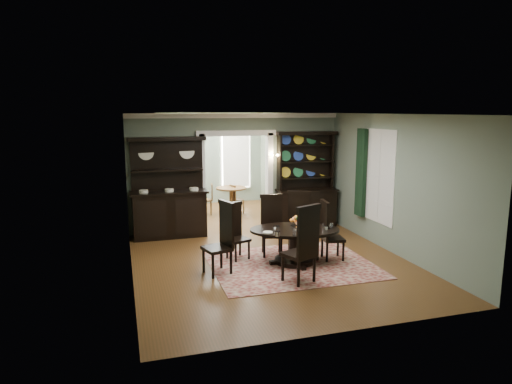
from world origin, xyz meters
The scene contains 19 objects.
room centered at (0.00, 0.04, 1.58)m, with size 5.51×6.01×3.01m.
parlor centered at (0.00, 5.53, 1.52)m, with size 3.51×3.50×3.01m.
doorway_trim centered at (0.00, 3.00, 1.62)m, with size 2.08×0.25×2.57m.
right_window centered at (2.69, 0.93, 1.60)m, with size 0.15×1.47×2.12m.
wall_sconce centered at (0.95, 2.85, 1.89)m, with size 0.27×0.21×0.21m.
rug centered at (0.35, -0.13, 0.01)m, with size 3.20×2.63×0.01m, color maroon.
dining_table centered at (0.44, -0.04, 0.50)m, with size 2.04×2.04×0.72m.
centerpiece centered at (0.52, -0.02, 0.79)m, with size 1.50×0.96×0.25m.
chair_far_left centered at (-0.63, 0.61, 0.62)m, with size 0.55×0.54×1.19m.
chair_far_mid centered at (0.19, 0.66, 0.68)m, with size 0.57×0.55×1.30m.
chair_far_right centered at (0.83, 0.71, 0.70)m, with size 0.63×0.62×1.33m.
chair_end_left centered at (-1.08, -0.16, 0.73)m, with size 0.61×0.63×1.39m.
chair_end_right centered at (1.19, -0.04, 0.66)m, with size 0.50×0.52×1.25m.
chair_near centered at (0.18, -1.15, 0.76)m, with size 0.70×0.68×1.46m.
sideboard centered at (-1.77, 2.71, 0.85)m, with size 1.86×0.66×2.44m.
welsh_dresser centered at (1.85, 2.73, 0.92)m, with size 1.65×0.69×2.53m.
parlor_table centered at (0.23, 4.56, 0.54)m, with size 0.89×0.89×0.83m.
parlor_chair_left centered at (-0.40, 4.81, 0.49)m, with size 0.41×0.39×0.92m.
parlor_chair_right centered at (0.40, 4.66, 0.47)m, with size 0.41×0.40×0.88m.
Camera 1 is at (-2.86, -8.37, 3.08)m, focal length 32.00 mm.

